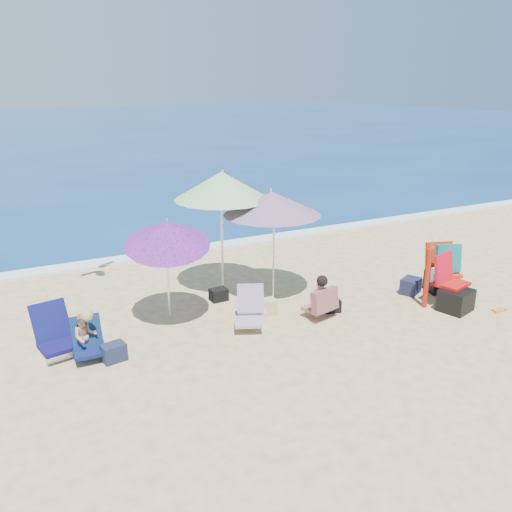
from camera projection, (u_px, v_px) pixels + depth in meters
name	position (u px, v px, depth m)	size (l,w,h in m)	color
ground	(301.00, 336.00, 8.52)	(120.00, 120.00, 0.00)	#D8BC84
sea	(30.00, 128.00, 46.53)	(120.00, 80.00, 0.12)	navy
foam	(189.00, 249.00, 12.82)	(120.00, 0.50, 0.04)	white
umbrella_turquoise	(272.00, 203.00, 9.52)	(2.32, 2.32, 2.05)	silver
umbrella_striped	(222.00, 186.00, 9.70)	(1.84, 1.84, 2.37)	white
umbrella_blue	(167.00, 234.00, 8.48)	(1.75, 1.79, 1.91)	white
furled_umbrella	(428.00, 272.00, 9.42)	(0.26, 0.22, 1.21)	#9F1C0B
chair_navy	(57.00, 341.00, 7.90)	(0.66, 0.81, 0.75)	#100C47
chair_rainbow	(252.00, 313.00, 8.92)	(0.83, 0.86, 0.64)	#E46F50
camp_chair_left	(454.00, 294.00, 9.43)	(0.74, 0.84, 0.97)	#AC130C
camp_chair_right	(442.00, 274.00, 10.20)	(0.73, 0.72, 0.99)	red
person_center	(321.00, 298.00, 9.03)	(0.57, 0.55, 0.79)	tan
person_left	(86.00, 336.00, 7.71)	(0.46, 0.53, 0.79)	tan
bag_navy_a	(114.00, 352.00, 7.72)	(0.37, 0.29, 0.26)	#192239
bag_black_a	(219.00, 295.00, 9.86)	(0.32, 0.24, 0.23)	black
bag_tan	(267.00, 307.00, 9.27)	(0.33, 0.25, 0.27)	tan
bag_navy_b	(411.00, 286.00, 10.19)	(0.49, 0.44, 0.30)	#171A33
bag_black_b	(332.00, 306.00, 9.38)	(0.33, 0.28, 0.22)	black
orange_item	(499.00, 310.00, 9.42)	(0.26, 0.14, 0.03)	orange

